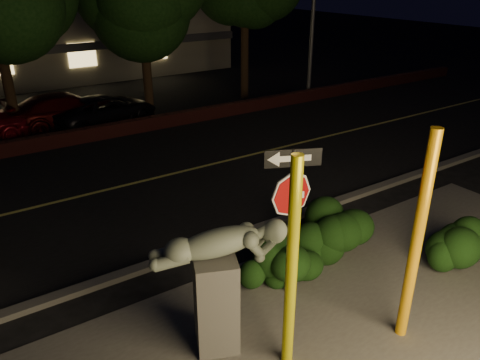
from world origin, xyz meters
name	(u,v)px	position (x,y,z in m)	size (l,w,h in m)	color
ground	(116,149)	(0.00, 10.00, 0.00)	(90.00, 90.00, 0.00)	black
patio	(355,349)	(0.00, -1.00, 0.01)	(14.00, 6.00, 0.02)	#4C4944
road	(152,179)	(0.00, 7.00, 0.01)	(80.00, 8.00, 0.01)	black
lane_marking	(152,179)	(0.00, 7.00, 0.02)	(80.00, 0.12, 0.01)	#B5AA48
curb	(226,240)	(0.00, 2.90, 0.06)	(80.00, 0.25, 0.12)	#4C4944
brick_wall	(102,132)	(0.00, 11.30, 0.25)	(40.00, 0.35, 0.50)	#401514
parking_lot	(62,104)	(0.00, 17.00, 0.01)	(40.00, 12.00, 0.01)	black
building	(20,39)	(0.00, 24.99, 2.00)	(22.00, 10.20, 4.00)	#71695A
yellow_pole_left	(292,269)	(-1.06, -0.58, 1.72)	(0.17, 0.17, 3.45)	yellow
yellow_pole_right	(417,241)	(0.92, -1.15, 1.80)	(0.18, 0.18, 3.60)	#FFAC10
signpost	(291,195)	(0.00, 0.74, 2.05)	(0.90, 0.43, 2.88)	black
sculpture	(218,275)	(-1.75, 0.30, 1.37)	(2.02, 1.24, 2.21)	#4C4944
hedge_center	(275,264)	(-0.03, 1.09, 0.46)	(1.78, 0.83, 0.93)	black
hedge_right	(330,227)	(1.65, 1.37, 0.60)	(1.82, 0.98, 1.19)	black
hedge_far_right	(458,243)	(3.45, -0.45, 0.53)	(1.53, 0.96, 1.06)	black
parked_car_darkred	(67,110)	(-0.61, 13.45, 0.65)	(1.83, 4.50, 1.31)	#390405
parked_car_dark	(104,110)	(0.67, 12.94, 0.58)	(1.92, 4.17, 1.16)	black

